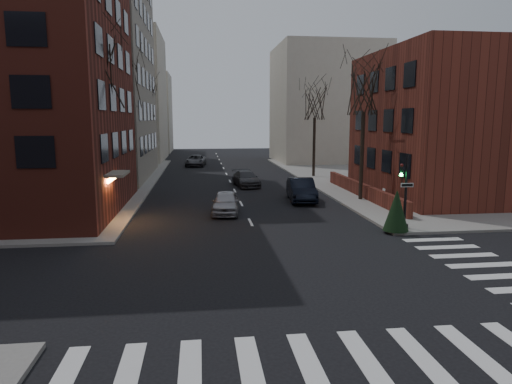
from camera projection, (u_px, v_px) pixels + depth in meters
The scene contains 22 objects.
ground at pixel (291, 304), 14.83m from camera, with size 160.00×160.00×0.00m, color black.
sidewalk_far_right at pixel (506, 176), 47.73m from camera, with size 44.00×44.00×0.15m, color gray.
building_left_tan at pixel (50, 35), 43.88m from camera, with size 18.00×18.00×28.00m, color gray.
building_right_brick at pixel (456, 125), 34.58m from camera, with size 12.00×14.00×11.00m, color maroon.
low_wall_right at pixel (362, 190), 34.47m from camera, with size 0.35×16.00×1.00m, color maroon.
building_distant_la at pixel (114, 98), 65.49m from camera, with size 14.00×16.00×18.00m, color beige.
building_distant_ra at pixel (326, 105), 64.38m from camera, with size 14.00×14.00×16.00m, color beige.
building_distant_lb at pixel (143, 113), 82.71m from camera, with size 10.00×12.00×14.00m, color beige.
traffic_signal at pixel (404, 196), 24.31m from camera, with size 0.76×0.44×4.00m.
tree_left_a at pixel (94, 75), 26.15m from camera, with size 4.18×4.18×10.26m.
tree_left_b at pixel (126, 83), 37.84m from camera, with size 4.40×4.40×10.80m.
tree_left_c at pixel (146, 101), 51.70m from camera, with size 3.96×3.96×9.72m.
tree_right_a at pixel (364, 89), 32.27m from camera, with size 3.96×3.96×9.72m.
tree_right_b at pixel (315, 103), 46.06m from camera, with size 3.74×3.74×9.18m.
streetlamp_near at pixel (129, 142), 34.73m from camera, with size 0.36×0.36×6.28m.
streetlamp_far at pixel (154, 134), 54.33m from camera, with size 0.36×0.36×6.28m.
parked_sedan at pixel (301, 190), 33.41m from camera, with size 1.76×5.05×1.67m, color black.
car_lane_silver at pixel (226, 203), 28.96m from camera, with size 1.68×4.18×1.43m, color #9F9EA3.
car_lane_gray at pixel (246, 179), 40.77m from camera, with size 1.90×4.66×1.35m, color #38383D.
car_lane_far at pixel (196, 161), 58.44m from camera, with size 2.34×5.07×1.41m, color #434348.
sandwich_board at pixel (385, 194), 33.23m from camera, with size 0.37×0.51×0.83m, color silver.
evergreen_shrub at pixel (396, 210), 23.85m from camera, with size 1.32×1.32×2.20m, color black.
Camera 1 is at (-2.87, -13.82, 5.95)m, focal length 32.00 mm.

